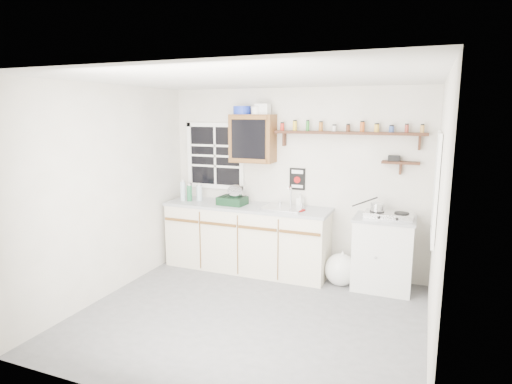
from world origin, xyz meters
TOP-DOWN VIEW (x-y plane):
  - room at (0.00, 0.00)m, footprint 3.64×3.24m
  - main_cabinet at (-0.58, 1.30)m, footprint 2.31×0.63m
  - right_cabinet at (1.25, 1.32)m, footprint 0.73×0.57m
  - sink at (-0.05, 1.30)m, footprint 0.52×0.44m
  - upper_cabinet at (-0.55, 1.44)m, footprint 0.60×0.32m
  - upper_cabinet_clutter at (-0.58, 1.44)m, footprint 0.51×0.24m
  - spice_shelf at (0.72, 1.51)m, footprint 1.91×0.18m
  - secondary_shelf at (1.36, 1.52)m, footprint 0.45×0.16m
  - warning_sign at (0.05, 1.59)m, footprint 0.22×0.02m
  - window_back at (-1.20, 1.59)m, footprint 0.93×0.03m
  - window_right at (1.79, 0.55)m, footprint 0.03×0.78m
  - water_bottles at (-1.45, 1.29)m, footprint 0.30×0.17m
  - dish_rack at (-0.77, 1.26)m, footprint 0.39×0.30m
  - soap_bottle at (0.12, 1.51)m, footprint 0.10×0.10m
  - rag at (0.18, 1.24)m, footprint 0.16×0.15m
  - hotplate at (1.30, 1.31)m, footprint 0.58×0.33m
  - saucepan at (1.15, 1.31)m, footprint 0.41×0.20m
  - trash_bag at (0.75, 1.24)m, footprint 0.41×0.37m

SIDE VIEW (x-z plane):
  - trash_bag at x=0.75m, z-range -0.03..0.44m
  - right_cabinet at x=1.25m, z-range 0.00..0.91m
  - main_cabinet at x=-0.58m, z-range 0.00..0.92m
  - rag at x=0.18m, z-range 0.92..0.94m
  - sink at x=-0.05m, z-range 0.79..1.08m
  - hotplate at x=1.30m, z-range 0.91..0.99m
  - soap_bottle at x=0.12m, z-range 0.92..1.10m
  - dish_rack at x=-0.77m, z-range 0.87..1.15m
  - saucepan at x=1.15m, z-range 0.95..1.12m
  - water_bottles at x=-1.45m, z-range 0.89..1.20m
  - room at x=0.00m, z-range -0.02..2.52m
  - warning_sign at x=0.05m, z-range 1.13..1.43m
  - window_right at x=1.79m, z-range 0.91..1.99m
  - window_back at x=-1.20m, z-range 1.06..2.04m
  - secondary_shelf at x=1.36m, z-range 1.46..1.69m
  - upper_cabinet at x=-0.55m, z-range 1.50..2.15m
  - spice_shelf at x=0.72m, z-range 1.75..2.10m
  - upper_cabinet_clutter at x=-0.58m, z-range 2.14..2.28m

